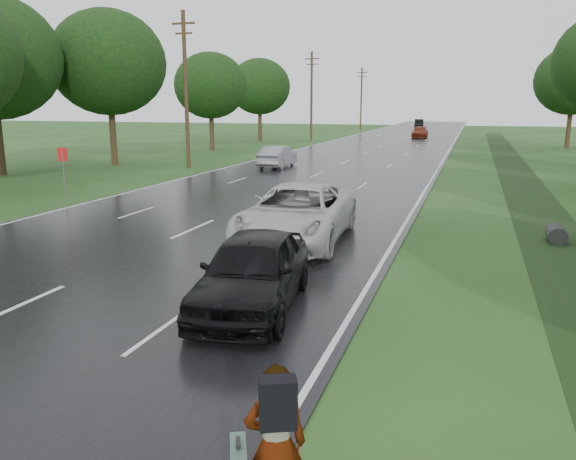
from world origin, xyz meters
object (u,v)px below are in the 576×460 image
at_px(dark_sedan, 253,271).
at_px(road_sign, 63,163).
at_px(silver_sedan, 278,157).
at_px(pedestrian, 274,444).
at_px(white_pickup, 297,214).

bearing_deg(dark_sedan, road_sign, 134.22).
relative_size(road_sign, silver_sedan, 0.53).
bearing_deg(road_sign, pedestrian, -45.61).
relative_size(pedestrian, white_pickup, 0.28).
bearing_deg(pedestrian, dark_sedan, -90.99).
distance_m(road_sign, silver_sedan, 15.74).
xyz_separation_m(pedestrian, white_pickup, (-3.31, 11.43, 0.01)).
height_order(road_sign, silver_sedan, road_sign).
bearing_deg(dark_sedan, pedestrian, -74.00).
bearing_deg(road_sign, dark_sedan, -38.15).
distance_m(road_sign, white_pickup, 13.21).
xyz_separation_m(white_pickup, silver_sedan, (-7.43, 19.51, -0.15)).
height_order(pedestrian, silver_sedan, pedestrian).
bearing_deg(road_sign, silver_sedan, 71.66).
height_order(dark_sedan, silver_sedan, dark_sedan).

